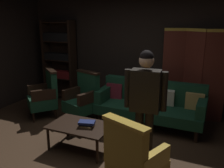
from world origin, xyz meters
TOP-DOWN VIEW (x-y plane):
  - ground_plane at (0.00, 0.00)m, footprint 10.00×10.00m
  - back_wall at (0.00, 2.45)m, footprint 7.20×0.10m
  - folding_screen at (1.24, 2.17)m, footprint 1.30×0.26m
  - bookshelf at (-2.15, 2.19)m, footprint 0.90×0.32m
  - velvet_couch at (0.55, 1.46)m, footprint 2.12×0.78m
  - coffee_table at (-0.22, 0.04)m, footprint 1.00×0.64m
  - armchair_gilt_accent at (0.95, -0.67)m, footprint 0.75×0.74m
  - armchair_wing_left at (-1.65, 0.91)m, footprint 0.81×0.81m
  - armchair_wing_right at (-0.78, 1.06)m, footprint 0.73×0.73m
  - standing_figure at (0.86, 0.01)m, footprint 0.59×0.25m
  - book_tan_leather at (-0.10, 0.04)m, footprint 0.22×0.18m
  - book_black_cloth at (-0.10, 0.04)m, footprint 0.25×0.19m
  - book_navy_cloth at (-0.10, 0.04)m, footprint 0.29×0.22m

SIDE VIEW (x-z plane):
  - ground_plane at x=0.00m, z-range 0.00..0.00m
  - coffee_table at x=-0.22m, z-range 0.16..0.58m
  - book_tan_leather at x=-0.10m, z-range 0.42..0.45m
  - velvet_couch at x=0.55m, z-range 0.02..0.90m
  - book_black_cloth at x=-0.10m, z-range 0.45..0.47m
  - book_navy_cloth at x=-0.10m, z-range 0.47..0.51m
  - armchair_gilt_accent at x=0.95m, z-range -0.03..1.01m
  - armchair_wing_left at x=-1.65m, z-range -0.03..1.01m
  - armchair_wing_right at x=-0.78m, z-range -0.03..1.01m
  - folding_screen at x=1.24m, z-range 0.04..1.94m
  - standing_figure at x=0.86m, z-range 0.17..1.88m
  - bookshelf at x=-2.15m, z-range 0.05..2.10m
  - back_wall at x=0.00m, z-range 0.00..2.80m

